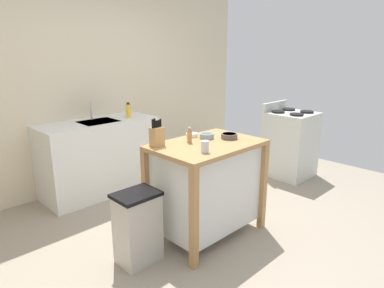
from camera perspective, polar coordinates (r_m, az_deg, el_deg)
The scene contains 14 objects.
ground_plane at distance 3.39m, azimuth 2.21°, elevation -15.56°, with size 6.30×6.30×0.00m, color gray.
wall_back at distance 4.59m, azimuth -16.93°, elevation 9.29°, with size 5.30×0.10×2.60m, color beige.
kitchen_island at distance 3.26m, azimuth 2.47°, elevation -6.74°, with size 1.02×0.69×0.92m.
knife_block at distance 3.02m, azimuth -5.91°, elevation 1.36°, with size 0.11×0.09×0.25m.
bowl_ceramic_wide at distance 3.29m, azimuth 6.27°, elevation 1.35°, with size 0.16×0.16×0.05m.
bowl_stoneware_deep at distance 3.34m, azimuth -0.03°, elevation 1.55°, with size 0.12×0.12×0.04m.
bowl_ceramic_small at distance 3.28m, azimuth 2.49°, elevation 1.37°, with size 0.14×0.14×0.05m.
drinking_cup at distance 2.83m, azimuth 2.17°, elevation -0.43°, with size 0.07×0.07×0.10m.
pepper_grinder at distance 3.12m, azimuth -0.42°, elevation 1.47°, with size 0.04×0.04×0.15m.
trash_bin at distance 2.96m, azimuth -9.10°, elevation -13.66°, with size 0.36×0.28×0.63m.
sink_counter at distance 4.41m, azimuth -15.15°, elevation -2.05°, with size 1.42×0.60×0.91m.
sink_faucet at distance 4.39m, azimuth -16.58°, elevation 5.37°, with size 0.02×0.02×0.22m.
bottle_dish_soap at distance 4.42m, azimuth -10.62°, elevation 5.53°, with size 0.06×0.06×0.19m.
stove at distance 4.99m, azimuth 16.07°, elevation 0.03°, with size 0.60×0.60×1.03m.
Camera 1 is at (-2.12, -1.98, 1.76)m, focal length 31.80 mm.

